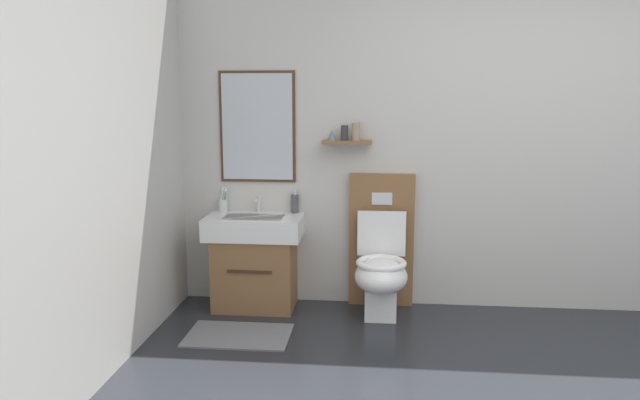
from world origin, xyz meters
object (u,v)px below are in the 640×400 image
at_px(vanity_sink_left, 255,259).
at_px(toilet, 381,262).
at_px(toothbrush_cup, 223,205).
at_px(soap_dispenser, 295,203).

relative_size(vanity_sink_left, toilet, 0.70).
distance_m(vanity_sink_left, toilet, 0.93).
xyz_separation_m(toothbrush_cup, soap_dispenser, (0.55, 0.01, 0.02)).
distance_m(toilet, toothbrush_cup, 1.27).
distance_m(vanity_sink_left, toothbrush_cup, 0.49).
bearing_deg(toothbrush_cup, soap_dispenser, 1.02).
height_order(toothbrush_cup, soap_dispenser, toothbrush_cup).
relative_size(vanity_sink_left, toothbrush_cup, 3.66).
distance_m(toothbrush_cup, soap_dispenser, 0.55).
bearing_deg(toothbrush_cup, toilet, -7.64).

